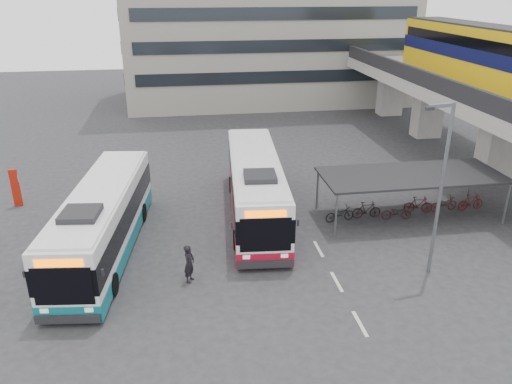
{
  "coord_description": "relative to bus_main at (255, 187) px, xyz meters",
  "views": [
    {
      "loc": [
        -3.96,
        -21.11,
        12.22
      ],
      "look_at": [
        -0.19,
        3.06,
        2.0
      ],
      "focal_mm": 35.0,
      "sensor_mm": 36.0,
      "label": 1
    }
  ],
  "objects": [
    {
      "name": "ground",
      "position": [
        0.01,
        -4.46,
        -1.7
      ],
      "size": [
        120.0,
        120.0,
        0.0
      ],
      "primitive_type": "plane",
      "color": "#28282B",
      "rests_on": "ground"
    },
    {
      "name": "road_markings",
      "position": [
        2.51,
        -7.46,
        -1.69
      ],
      "size": [
        0.15,
        7.6,
        0.01
      ],
      "color": "beige",
      "rests_on": "ground"
    },
    {
      "name": "sign_totem_north",
      "position": [
        -13.75,
        3.42,
        -0.51
      ],
      "size": [
        0.5,
        0.15,
        2.3
      ],
      "rotation": [
        0.0,
        0.0,
        0.01
      ],
      "color": "#A6180A",
      "rests_on": "ground"
    },
    {
      "name": "pedestrian",
      "position": [
        -3.92,
        -6.38,
        -0.81
      ],
      "size": [
        0.67,
        0.77,
        1.78
      ],
      "primitive_type": "imported",
      "rotation": [
        0.0,
        0.0,
        1.12
      ],
      "color": "black",
      "rests_on": "ground"
    },
    {
      "name": "bus_main",
      "position": [
        0.0,
        0.0,
        0.0
      ],
      "size": [
        3.66,
        12.56,
        3.66
      ],
      "rotation": [
        0.0,
        0.0,
        -0.08
      ],
      "color": "white",
      "rests_on": "ground"
    },
    {
      "name": "bike_shelter",
      "position": [
        8.47,
        -1.46,
        -0.26
      ],
      "size": [
        10.0,
        4.0,
        2.54
      ],
      "color": "#595B60",
      "rests_on": "ground"
    },
    {
      "name": "bus_teal",
      "position": [
        -7.91,
        -3.0,
        -0.05
      ],
      "size": [
        4.02,
        12.23,
        3.55
      ],
      "rotation": [
        0.0,
        0.0,
        -0.12
      ],
      "color": "white",
      "rests_on": "ground"
    },
    {
      "name": "lamp_post",
      "position": [
        6.85,
        -7.26,
        2.78
      ],
      "size": [
        1.38,
        0.37,
        7.86
      ],
      "rotation": [
        0.0,
        0.0,
        0.16
      ],
      "color": "#595B60",
      "rests_on": "ground"
    },
    {
      "name": "viaduct",
      "position": [
        17.01,
        7.01,
        4.53
      ],
      "size": [
        8.0,
        32.0,
        9.68
      ],
      "color": "gray",
      "rests_on": "ground"
    }
  ]
}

